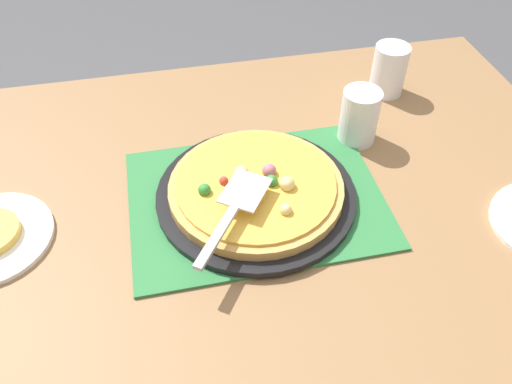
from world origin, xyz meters
TOP-DOWN VIEW (x-y plane):
  - ground_plane at (0.00, 0.00)m, footprint 8.00×8.00m
  - dining_table at (0.00, 0.00)m, footprint 1.40×1.00m
  - placemat at (0.00, 0.00)m, footprint 0.48×0.36m
  - pizza_pan at (0.00, 0.00)m, footprint 0.38×0.38m
  - pizza at (0.00, -0.00)m, footprint 0.33×0.33m
  - cup_near at (0.38, 0.29)m, footprint 0.08×0.08m
  - cup_far at (0.25, 0.13)m, footprint 0.08×0.08m
  - pizza_server at (-0.06, -0.08)m, footprint 0.17×0.21m

SIDE VIEW (x-z plane):
  - ground_plane at x=0.00m, z-range 0.00..0.00m
  - dining_table at x=0.00m, z-range 0.27..1.02m
  - placemat at x=0.00m, z-range 0.75..0.76m
  - pizza_pan at x=0.00m, z-range 0.76..0.77m
  - pizza at x=0.00m, z-range 0.76..0.81m
  - cup_near at x=0.38m, z-range 0.75..0.87m
  - cup_far at x=0.25m, z-range 0.75..0.87m
  - pizza_server at x=-0.06m, z-range 0.82..0.82m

